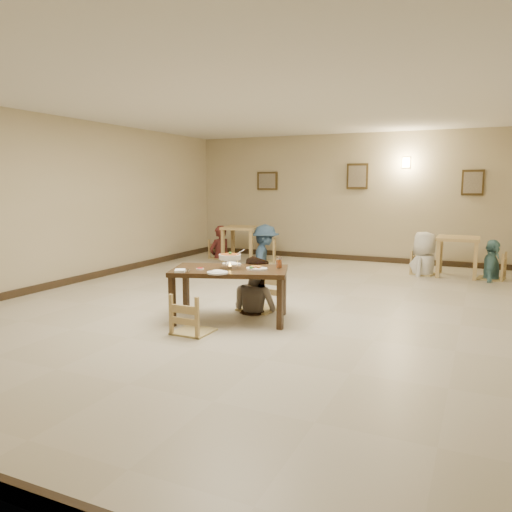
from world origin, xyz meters
The scene contains 31 objects.
floor centered at (0.00, 0.00, 0.00)m, with size 10.00×10.00×0.00m, color #BEB49D.
ceiling centered at (0.00, 0.00, 3.00)m, with size 10.00×10.00×0.00m, color silver.
wall_back centered at (0.00, 5.00, 1.50)m, with size 10.00×10.00×0.00m, color tan.
wall_left centered at (-4.00, 0.00, 1.50)m, with size 10.00×10.00×0.00m, color tan.
baseboard_back centered at (0.00, 4.97, 0.06)m, with size 8.00×0.06×0.12m, color #2F2214.
baseboard_left centered at (-3.97, 0.00, 0.06)m, with size 0.06×10.00×0.12m, color #2F2214.
picture_a centered at (-2.20, 4.96, 1.90)m, with size 0.55×0.04×0.45m.
picture_b centered at (0.10, 4.96, 2.00)m, with size 0.50×0.04×0.60m.
picture_c centered at (2.60, 4.96, 1.85)m, with size 0.45×0.04×0.55m.
wall_sconce centered at (1.20, 4.96, 2.30)m, with size 0.16×0.05×0.22m, color #FFD88C.
main_table centered at (-0.16, -1.01, 0.62)m, with size 1.69×1.28×0.70m.
chair_far centered at (-0.05, -0.32, 0.54)m, with size 0.51×0.51×1.09m.
chair_near centered at (-0.31, -1.70, 0.47)m, with size 0.44×0.44×0.95m.
main_diner centered at (-0.06, -0.43, 0.80)m, with size 0.77×0.60×1.59m, color gray.
curry_warmer centered at (-0.17, -1.00, 0.86)m, with size 0.33×0.29×0.26m.
rice_plate_far centered at (-0.29, -0.72, 0.72)m, with size 0.27×0.27×0.06m.
rice_plate_near centered at (-0.14, -1.40, 0.72)m, with size 0.27×0.27×0.06m.
fried_plate centered at (0.20, -0.95, 0.73)m, with size 0.29×0.29×0.06m.
chili_dish centered at (-0.49, -1.24, 0.71)m, with size 0.10×0.10×0.02m.
napkin_cutlery centered at (-0.62, -1.51, 0.72)m, with size 0.22×0.27×0.03m.
drink_glass centered at (0.41, -0.69, 0.77)m, with size 0.07×0.07×0.15m.
bg_table_left centered at (-2.40, 3.86, 0.68)m, with size 0.91×0.91×0.82m.
bg_table_right centered at (2.43, 3.74, 0.65)m, with size 0.79×0.79×0.79m.
bg_chair_ll centered at (-3.00, 3.87, 0.44)m, with size 0.42×0.42×0.89m.
bg_chair_lr centered at (-1.79, 3.88, 0.51)m, with size 0.48×0.48×1.03m.
bg_chair_rl centered at (1.81, 3.69, 0.45)m, with size 0.42×0.42×0.90m.
bg_chair_rr centered at (3.05, 3.69, 0.49)m, with size 0.47×0.47×0.99m.
bg_diner_a centered at (-3.00, 3.87, 0.82)m, with size 0.60×0.39×1.64m, color #521F1D.
bg_diner_b centered at (-1.79, 3.88, 0.88)m, with size 1.14×0.66×1.77m, color #476C97.
bg_diner_c centered at (1.81, 3.69, 0.87)m, with size 0.85×0.55×1.74m, color silver.
bg_diner_d centered at (3.05, 3.69, 0.77)m, with size 0.90×0.37×1.53m, color #5C949B.
Camera 1 is at (2.87, -6.79, 1.81)m, focal length 35.00 mm.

